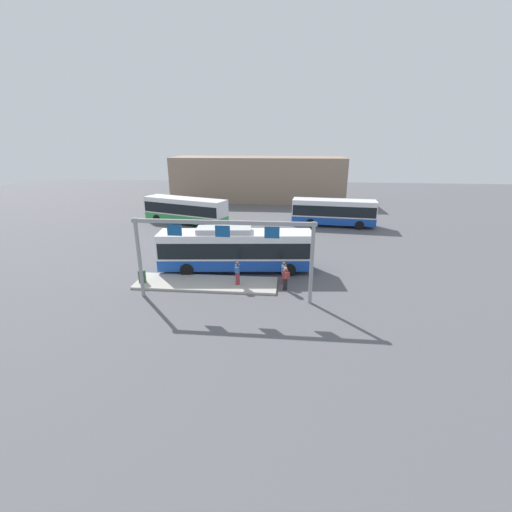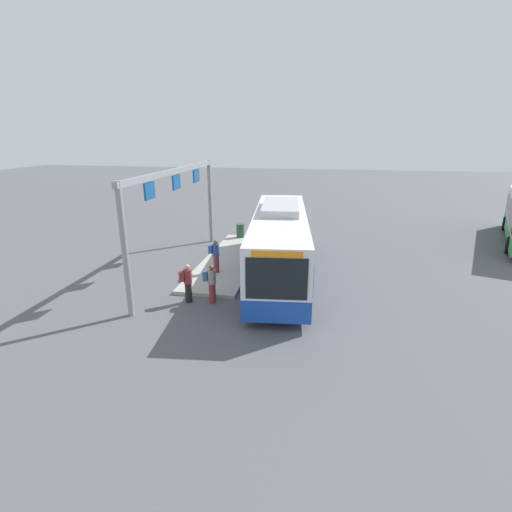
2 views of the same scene
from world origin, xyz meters
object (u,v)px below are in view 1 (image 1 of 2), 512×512
Objects in this scene: bus_background_right at (185,209)px; trash_bin at (142,276)px; bus_main at (236,248)px; person_waiting_mid at (237,273)px; person_boarding at (286,278)px; person_waiting_near at (284,272)px; bus_background_left at (334,211)px.

trash_bin is at bearing 117.00° from bus_background_right.
bus_main reaches higher than person_waiting_mid.
trash_bin is (-6.19, -3.35, -1.20)m from bus_main.
person_waiting_near is (-0.14, 0.99, 0.00)m from person_boarding.
person_boarding is 3.33m from person_waiting_mid.
trash_bin is (-6.77, -0.24, -0.44)m from person_waiting_mid.
bus_background_left is at bearing -44.70° from person_boarding.
person_waiting_mid is at bearing 136.41° from bus_background_right.
bus_main is 18.12m from bus_background_left.
person_waiting_mid is at bearing -85.19° from bus_main.
bus_background_left is 24.44m from trash_bin.
bus_background_left reaches higher than person_waiting_mid.
bus_main is at bearing 55.43° from person_waiting_near.
bus_background_left is at bearing -158.35° from bus_background_right.
bus_background_left is 20.61m from person_waiting_mid.
person_waiting_mid is at bearing 100.60° from person_waiting_near.
person_boarding is (-5.32, -18.96, -0.89)m from bus_background_left.
person_waiting_near is at bearing -76.93° from person_waiting_mid.
person_boarding is at bearing -174.49° from person_waiting_near.
person_boarding is (3.90, -3.37, -0.92)m from bus_main.
bus_background_right is at bearing 32.69° from person_waiting_near.
person_waiting_mid is (0.58, -3.10, -0.76)m from bus_main.
bus_background_left is at bearing -19.22° from person_waiting_near.
bus_main is at bearing 139.27° from bus_background_right.
bus_background_left is (9.22, 15.60, -0.04)m from bus_main.
bus_main is 17.29m from bus_background_right.
bus_main reaches higher than trash_bin.
person_waiting_near is (12.23, -17.45, -0.89)m from bus_background_right.
bus_background_right reaches higher than person_waiting_near.
bus_background_left is 18.80m from person_waiting_near.
bus_background_left is 0.90× the size of bus_background_right.
person_waiting_mid is 1.86× the size of trash_bin.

